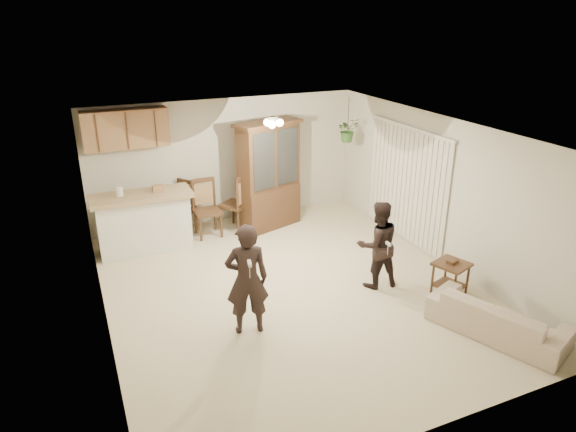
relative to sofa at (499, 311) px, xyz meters
name	(u,v)px	position (x,y,z in m)	size (l,w,h in m)	color
floor	(291,289)	(-2.03, 2.21, -0.37)	(6.50, 6.50, 0.00)	beige
ceiling	(292,132)	(-2.03, 2.21, 2.13)	(5.50, 6.50, 0.02)	white
wall_back	(226,161)	(-2.03, 5.46, 0.88)	(5.50, 0.02, 2.50)	beige
wall_front	(431,332)	(-2.03, -1.04, 0.88)	(5.50, 0.02, 2.50)	beige
wall_left	(96,247)	(-4.78, 2.21, 0.88)	(0.02, 6.50, 2.50)	beige
wall_right	(441,191)	(0.72, 2.21, 0.88)	(0.02, 6.50, 2.50)	beige
breakfast_bar	(144,225)	(-3.88, 4.56, 0.13)	(1.60, 0.55, 1.00)	silver
bar_top	(141,196)	(-3.88, 4.56, 0.68)	(1.75, 0.70, 0.08)	tan
upper_cabinets	(126,129)	(-3.93, 5.28, 1.73)	(1.50, 0.34, 0.70)	brown
vertical_blinds	(406,184)	(0.68, 3.11, 0.73)	(0.06, 2.30, 2.10)	beige
ceiling_fixture	(273,122)	(-1.83, 3.41, 2.03)	(0.36, 0.36, 0.20)	#FEE6BF
hanging_plant	(348,130)	(0.27, 4.61, 1.48)	(0.43, 0.37, 0.48)	#295421
plant_cord	(348,114)	(0.27, 4.61, 1.81)	(0.01, 0.01, 0.65)	black
sofa	(499,311)	(0.00, 0.00, 0.00)	(1.87, 0.73, 0.73)	beige
adult	(247,272)	(-3.02, 1.43, 0.53)	(0.66, 0.43, 1.80)	black
child	(377,247)	(-0.76, 1.80, 0.31)	(0.66, 0.51, 1.35)	black
china_hutch	(269,176)	(-1.40, 4.73, 0.69)	(1.45, 0.91, 2.13)	#392215
side_table	(450,278)	(0.15, 1.12, -0.10)	(0.60, 0.60, 0.57)	#392215
chair_bar	(208,220)	(-2.66, 4.77, -0.06)	(0.49, 0.49, 1.10)	#392215
chair_hutch_left	(182,219)	(-3.10, 5.10, -0.07)	(0.64, 0.64, 1.04)	#392215
chair_hutch_right	(235,213)	(-2.07, 4.87, -0.04)	(0.71, 0.71, 1.15)	#392215
controller_adult	(250,263)	(-3.10, 1.07, 0.84)	(0.04, 0.14, 0.04)	silver
controller_child	(388,244)	(-0.79, 1.47, 0.50)	(0.04, 0.12, 0.04)	silver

